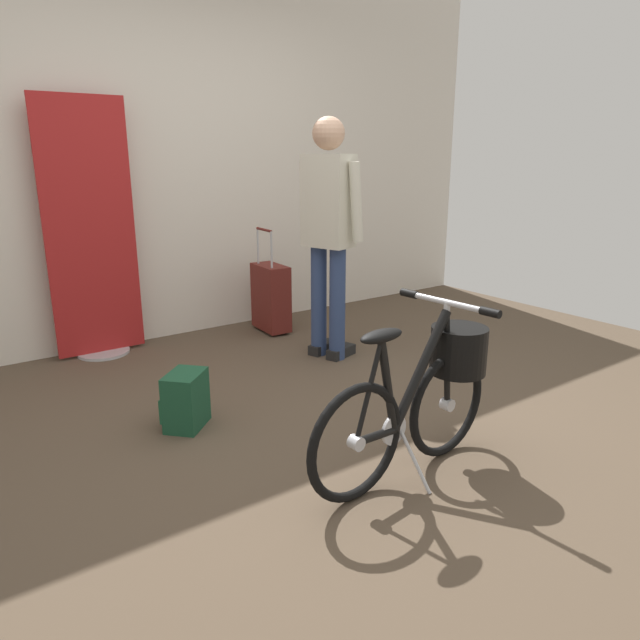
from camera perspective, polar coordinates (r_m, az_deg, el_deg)
ground_plane at (r=3.14m, az=1.88°, el=-10.15°), size 6.05×6.05×0.00m
back_wall at (r=4.65m, az=-14.58°, el=16.40°), size 6.05×0.10×2.92m
floor_banner_stand at (r=4.30m, az=-21.40°, el=6.95°), size 0.60×0.36×1.75m
folding_bike_foreground at (r=2.64m, az=10.28°, el=-6.64°), size 1.09×0.53×0.78m
visitor_near_wall at (r=3.93m, az=0.84°, el=9.18°), size 0.34×0.51×1.61m
rolling_suitcase at (r=4.67m, az=-4.83°, el=2.26°), size 0.20×0.37×0.83m
backpack_on_floor at (r=3.14m, az=-13.05°, el=-7.67°), size 0.29×0.29×0.30m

